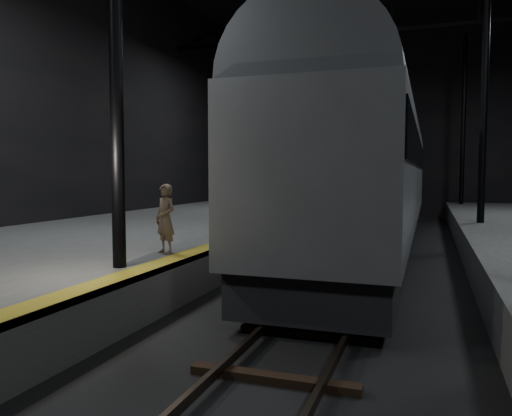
% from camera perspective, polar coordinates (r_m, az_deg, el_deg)
% --- Properties ---
extents(ground, '(44.00, 44.00, 0.00)m').
position_cam_1_polar(ground, '(12.80, 10.04, -8.96)').
color(ground, black).
rests_on(ground, ground).
extents(platform_left, '(9.00, 43.80, 1.00)m').
position_cam_1_polar(platform_left, '(15.70, -18.18, -4.83)').
color(platform_left, '#4E4E4B').
rests_on(platform_left, ground).
extents(tactile_strip, '(0.50, 43.80, 0.01)m').
position_cam_1_polar(tactile_strip, '(13.50, -3.69, -3.89)').
color(tactile_strip, olive).
rests_on(tactile_strip, platform_left).
extents(track, '(2.40, 43.00, 0.24)m').
position_cam_1_polar(track, '(12.78, 10.04, -8.66)').
color(track, '#3F3328').
rests_on(track, ground).
extents(train, '(3.27, 21.88, 5.85)m').
position_cam_1_polar(train, '(18.76, 13.24, 5.14)').
color(train, '#94969B').
rests_on(train, ground).
extents(woman, '(0.69, 0.58, 1.61)m').
position_cam_1_polar(woman, '(11.72, -10.31, -1.21)').
color(woman, '#93765A').
rests_on(woman, platform_left).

